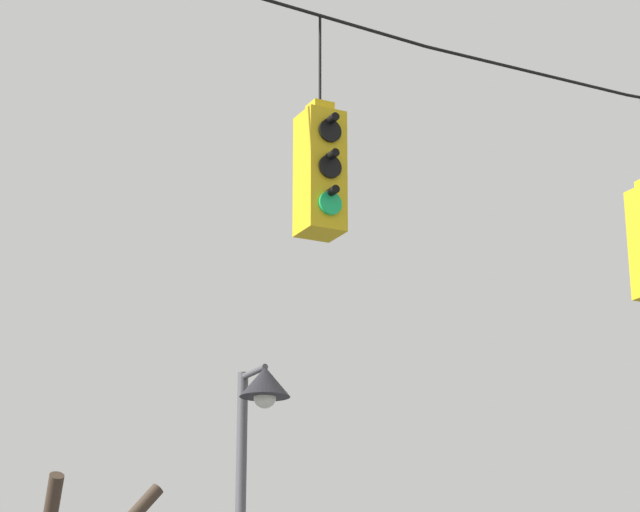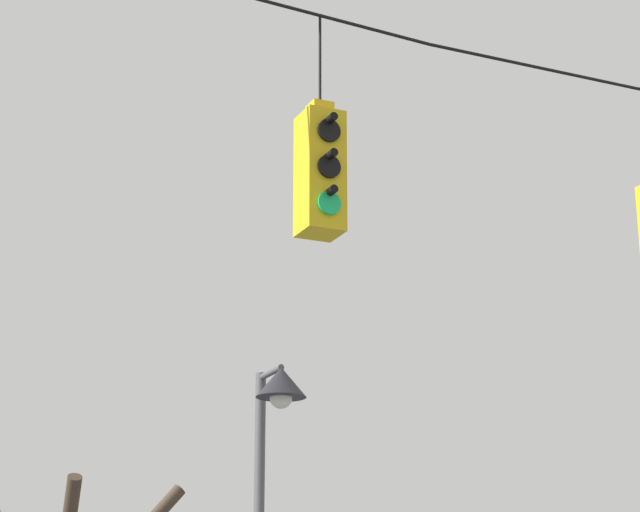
# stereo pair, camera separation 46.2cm
# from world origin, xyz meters

# --- Properties ---
(span_wire) EXTENTS (16.16, 0.03, 0.71)m
(span_wire) POSITION_xyz_m (0.00, -0.13, 7.56)
(span_wire) COLOR black
(traffic_light_near_right_pole) EXTENTS (0.34, 0.58, 1.99)m
(traffic_light_near_right_pole) POSITION_xyz_m (-2.23, -0.13, 5.93)
(traffic_light_near_right_pole) COLOR yellow
(street_lamp) EXTENTS (0.56, 0.95, 5.12)m
(street_lamp) POSITION_xyz_m (-1.11, 3.66, 4.01)
(street_lamp) COLOR #515156
(street_lamp) RESTS_ON ground_plane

